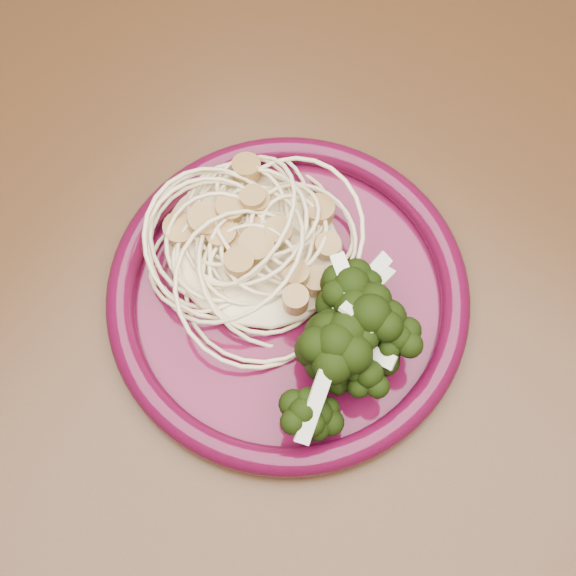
% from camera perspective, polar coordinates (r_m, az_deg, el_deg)
% --- Properties ---
extents(dining_table, '(1.20, 0.80, 0.75)m').
position_cam_1_polar(dining_table, '(0.64, 11.46, -4.80)').
color(dining_table, '#472814').
rests_on(dining_table, ground).
extents(dinner_plate, '(0.30, 0.30, 0.02)m').
position_cam_1_polar(dinner_plate, '(0.52, 0.00, -0.47)').
color(dinner_plate, '#4D0924').
rests_on(dinner_plate, dining_table).
extents(spaghetti_pile, '(0.16, 0.15, 0.03)m').
position_cam_1_polar(spaghetti_pile, '(0.53, -2.54, 3.34)').
color(spaghetti_pile, beige).
rests_on(spaghetti_pile, dinner_plate).
extents(scallop_cluster, '(0.15, 0.15, 0.04)m').
position_cam_1_polar(scallop_cluster, '(0.50, -2.70, 5.05)').
color(scallop_cluster, '#A47E45').
rests_on(scallop_cluster, spaghetti_pile).
extents(broccoli_pile, '(0.12, 0.15, 0.05)m').
position_cam_1_polar(broccoli_pile, '(0.49, 3.33, -4.04)').
color(broccoli_pile, black).
rests_on(broccoli_pile, dinner_plate).
extents(onion_garnish, '(0.08, 0.10, 0.05)m').
position_cam_1_polar(onion_garnish, '(0.46, 3.52, -2.90)').
color(onion_garnish, beige).
rests_on(onion_garnish, broccoli_pile).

